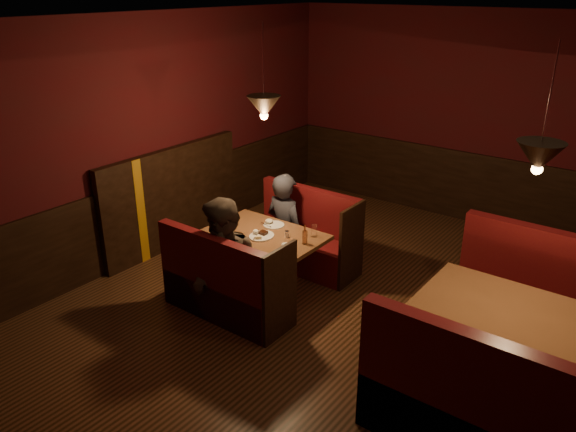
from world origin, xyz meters
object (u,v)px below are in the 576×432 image
Objects in this scene: diner_b at (224,245)px; second_bench_far at (536,311)px; main_bench_near at (224,290)px; diner_a at (285,207)px; main_bench_far at (306,242)px; second_bench_near at (470,415)px; second_table at (508,330)px; main_table at (267,246)px.

second_bench_far is at bearing 30.86° from diner_b.
diner_a is (-0.21, 1.30, 0.45)m from main_bench_near.
second_bench_near reaches higher than main_bench_far.
second_bench_far reaches higher than second_table.
main_bench_far is at bearing -139.18° from diner_a.
diner_a is (-2.86, 1.60, 0.40)m from second_bench_near.
second_table is (2.62, 0.55, 0.29)m from main_bench_near.
main_table is 0.65m from diner_a.
second_bench_near is at bearing -20.90° from main_table.
diner_a is at bearing 99.00° from main_bench_near.
second_bench_far is (0.03, 0.85, -0.24)m from second_table.
second_table is 2.67m from diner_b.
main_bench_far is 2.78m from second_table.
second_bench_far is at bearing 87.80° from second_table.
main_bench_near is at bearing -88.81° from main_table.
second_table is at bearing 171.90° from diner_a.
main_bench_far is at bearing 179.19° from second_bench_far.
main_bench_far is at bearing 90.00° from main_bench_near.
second_table is 0.88m from second_bench_far.
second_bench_far is at bearing -171.25° from diner_a.
second_bench_near reaches higher than main_table.
diner_b is (-2.64, -1.38, 0.45)m from second_bench_far.
diner_a is 0.93× the size of diner_b.
main_bench_near is 0.98× the size of second_table.
diner_b is (-2.64, 0.32, 0.45)m from second_bench_near.
second_table is 0.88× the size of diner_b.
main_bench_near is (0.01, -0.72, -0.22)m from main_table.
main_table is 2.64m from second_table.
second_bench_far is at bearing -0.81° from main_bench_far.
second_bench_near is 1.04× the size of diner_a.
main_bench_near is 2.70m from second_table.
diner_a reaches higher than second_bench_far.
main_table is 2.86m from second_bench_near.
main_bench_far is 0.92× the size of diner_a.
main_bench_near is at bearing -129.85° from diner_b.
main_bench_near is 2.67m from second_bench_near.
diner_b is at bearing -152.36° from second_bench_far.
main_bench_near is (0.00, -1.44, 0.00)m from main_bench_far.
main_bench_far is at bearing 93.83° from diner_b.
second_table is (2.62, -0.89, 0.29)m from main_bench_far.
main_bench_far reaches higher than second_table.
main_table is 0.81× the size of second_bench_far.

